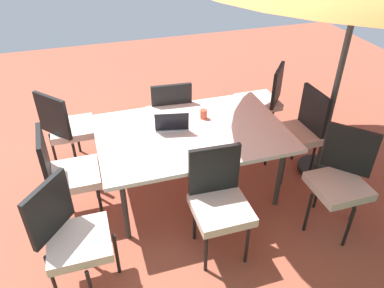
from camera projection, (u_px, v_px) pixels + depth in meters
name	position (u px, v px, depth m)	size (l,w,h in m)	color
ground_plane	(192.00, 191.00, 4.02)	(10.00, 10.00, 0.02)	#9E4C38
dining_table	(192.00, 135.00, 3.62)	(1.81, 1.20, 0.75)	silver
chair_east	(66.00, 171.00, 3.40)	(0.47, 0.46, 0.98)	beige
chair_southeast	(67.00, 126.00, 4.05)	(0.59, 0.58, 0.98)	beige
chair_south	(170.00, 114.00, 4.28)	(0.47, 0.48, 0.98)	beige
chair_north	(219.00, 199.00, 3.09)	(0.46, 0.47, 0.98)	beige
chair_northeast	(71.00, 234.00, 2.78)	(0.58, 0.58, 0.98)	beige
chair_southwest	(263.00, 98.00, 4.59)	(0.58, 0.58, 0.98)	beige
chair_west	(299.00, 129.00, 4.00)	(0.47, 0.46, 0.98)	beige
chair_northwest	(341.00, 177.00, 3.33)	(0.59, 0.59, 0.98)	beige
laptop	(172.00, 124.00, 3.61)	(0.36, 0.31, 0.21)	#B7B7BC
cup	(204.00, 114.00, 3.77)	(0.07, 0.07, 0.10)	#CC4C33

